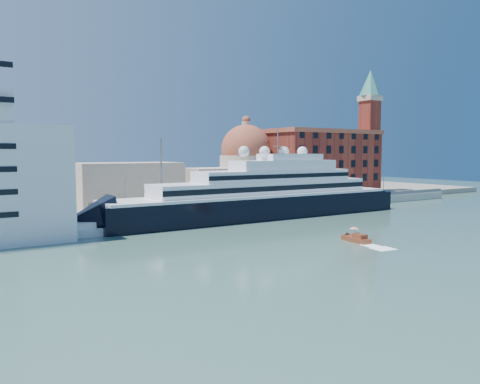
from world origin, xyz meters
TOP-DOWN VIEW (x-y plane):
  - ground at (0.00, 0.00)m, footprint 400.00×400.00m
  - quay at (0.00, 34.00)m, footprint 180.00×10.00m
  - land at (0.00, 75.00)m, footprint 260.00×72.00m
  - quay_fence at (0.00, 29.50)m, footprint 180.00×0.10m
  - superyacht at (-0.20, 23.00)m, footprint 93.49×12.96m
  - service_barge at (-44.43, 20.42)m, footprint 13.56×4.85m
  - water_taxi at (-0.63, -13.92)m, footprint 2.86×6.52m
  - warehouse at (52.00, 52.00)m, footprint 43.00×19.00m
  - campanile at (76.00, 52.00)m, footprint 8.40×8.40m
  - church at (6.39, 57.72)m, footprint 66.00×18.00m
  - lamp_posts at (-12.67, 32.27)m, footprint 120.80×2.40m

SIDE VIEW (x-z plane):
  - ground at x=0.00m, z-range 0.00..0.00m
  - water_taxi at x=-0.63m, z-range -0.78..2.22m
  - service_barge at x=-44.43m, z-range -0.64..2.38m
  - land at x=0.00m, z-range 0.00..2.00m
  - quay at x=0.00m, z-range 0.00..2.50m
  - quay_fence at x=0.00m, z-range 2.50..3.70m
  - superyacht at x=-0.20m, z-range -9.15..18.79m
  - lamp_posts at x=-12.67m, z-range 0.84..18.84m
  - church at x=6.39m, z-range -1.84..23.66m
  - warehouse at x=52.00m, z-range 2.16..25.41m
  - campanile at x=76.00m, z-range 5.26..52.26m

